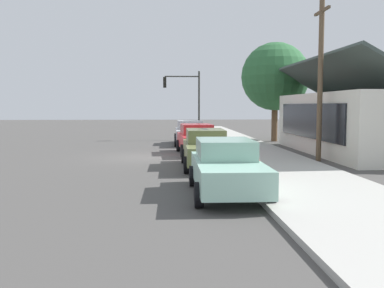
% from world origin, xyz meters
% --- Properties ---
extents(ground_plane, '(120.00, 120.00, 0.00)m').
position_xyz_m(ground_plane, '(0.00, 0.00, 0.00)').
color(ground_plane, '#4C4947').
extents(sidewalk_curb, '(60.00, 4.20, 0.16)m').
position_xyz_m(sidewalk_curb, '(0.00, 5.60, 0.08)').
color(sidewalk_curb, '#B2AFA8').
rests_on(sidewalk_curb, ground).
extents(car_silver, '(4.86, 2.15, 1.59)m').
position_xyz_m(car_silver, '(-7.26, 2.66, 0.82)').
color(car_silver, silver).
rests_on(car_silver, ground).
extents(car_cherry, '(4.66, 2.20, 1.59)m').
position_xyz_m(car_cherry, '(-1.49, 2.74, 0.82)').
color(car_cherry, red).
rests_on(car_cherry, ground).
extents(car_olive, '(4.89, 2.02, 1.59)m').
position_xyz_m(car_olive, '(3.75, 2.73, 0.82)').
color(car_olive, olive).
rests_on(car_olive, ground).
extents(car_seafoam, '(4.87, 2.08, 1.59)m').
position_xyz_m(car_seafoam, '(9.41, 2.80, 0.82)').
color(car_seafoam, '#9ED1BC').
rests_on(car_seafoam, ground).
extents(storefront_building, '(12.89, 6.79, 5.11)m').
position_xyz_m(storefront_building, '(-1.18, 11.98, 1.77)').
color(storefront_building, silver).
rests_on(storefront_building, ground).
extents(shade_tree, '(4.91, 4.91, 7.15)m').
position_xyz_m(shade_tree, '(-9.54, 8.98, 4.68)').
color(shade_tree, brown).
rests_on(shade_tree, ground).
extents(traffic_light_main, '(0.37, 2.79, 5.20)m').
position_xyz_m(traffic_light_main, '(-11.43, 2.54, 3.49)').
color(traffic_light_main, '#383833').
rests_on(traffic_light_main, ground).
extents(utility_pole_wooden, '(1.80, 0.24, 7.50)m').
position_xyz_m(utility_pole_wooden, '(1.94, 8.20, 3.93)').
color(utility_pole_wooden, brown).
rests_on(utility_pole_wooden, ground).
extents(fire_hydrant_red, '(0.22, 0.22, 0.71)m').
position_xyz_m(fire_hydrant_red, '(7.03, 4.20, 0.50)').
color(fire_hydrant_red, red).
rests_on(fire_hydrant_red, sidewalk_curb).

